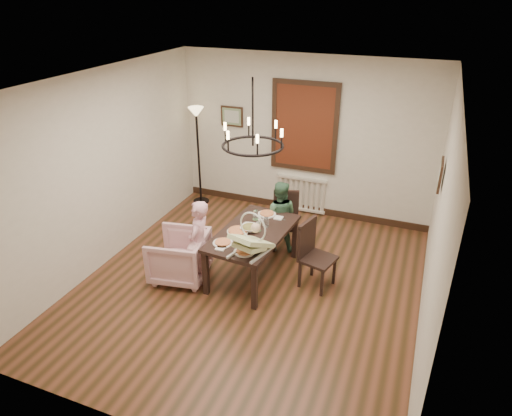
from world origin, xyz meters
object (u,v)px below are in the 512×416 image
Objects in this scene: chair_far at (286,221)px; seated_man at (279,221)px; chair_right at (318,256)px; drinking_glass at (258,227)px; elderly_woman at (200,249)px; floor_lamp at (199,158)px; armchair at (179,256)px; dining_table at (253,237)px; baby_bouncer at (251,240)px.

seated_man is (-0.08, -0.07, 0.02)m from chair_far.
chair_right is 6.61× the size of drinking_glass.
chair_far is 1.55m from elderly_woman.
drinking_glass is 2.67m from floor_lamp.
chair_far is 0.50× the size of floor_lamp.
drinking_glass reaches higher than armchair.
chair_far is 0.11m from seated_man.
chair_right is at bearing -65.47° from chair_far.
baby_bouncer is at bearing -65.75° from dining_table.
dining_table is 1.08m from armchair.
chair_right is 1.63m from elderly_woman.
dining_table is 1.73× the size of chair_far.
seated_man is at bearing -28.56° from floor_lamp.
baby_bouncer is at bearing -77.16° from drinking_glass.
chair_right is at bearing 3.51° from drinking_glass.
chair_far is 0.96× the size of seated_man.
drinking_glass is (0.69, 0.44, 0.26)m from elderly_woman.
seated_man is at bearing 130.94° from armchair.
baby_bouncer is 0.32× the size of floor_lamp.
elderly_woman reaches higher than chair_far.
chair_far is 1.76m from armchair.
elderly_woman reaches higher than chair_right.
chair_far is at bearing 56.64° from chair_right.
chair_far reaches higher than armchair.
baby_bouncer reaches higher than chair_right.
elderly_woman is at bearing -171.81° from baby_bouncer.
chair_far is 0.88× the size of elderly_woman.
seated_man is at bearing -159.23° from chair_far.
chair_far is 0.94× the size of chair_right.
armchair is 2.57m from floor_lamp.
chair_far is at bearing -26.10° from floor_lamp.
baby_bouncer is (1.13, -0.07, 0.55)m from armchair.
elderly_woman is at bearing -62.28° from floor_lamp.
drinking_glass is at bearing -115.21° from chair_far.
chair_right is at bearing 53.72° from baby_bouncer.
baby_bouncer reaches higher than armchair.
floor_lamp reaches higher than dining_table.
chair_far is 2.30m from floor_lamp.
seated_man reaches higher than dining_table.
seated_man is (-0.82, 0.76, -0.01)m from chair_right.
seated_man is at bearing 108.54° from baby_bouncer.
chair_right is 1.03× the size of seated_man.
seated_man is 1.62× the size of baby_bouncer.
chair_right is 1.94m from armchair.
elderly_woman is (-0.63, -0.42, -0.11)m from dining_table.
elderly_woman reaches higher than seated_man.
chair_far is 0.95m from drinking_glass.
dining_table is 2.65m from floor_lamp.
baby_bouncer reaches higher than elderly_woman.
dining_table is 0.76m from elderly_woman.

